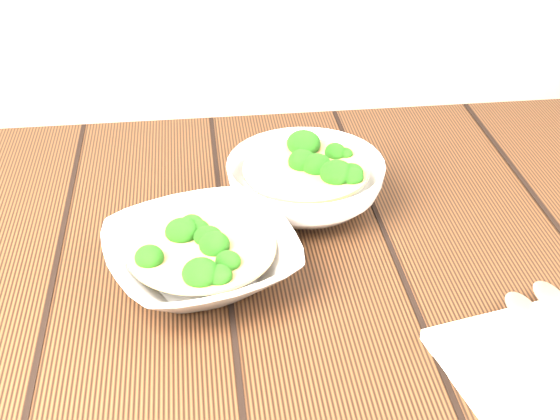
# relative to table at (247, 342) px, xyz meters

# --- Properties ---
(table) EXTENTS (1.20, 0.80, 0.75)m
(table) POSITION_rel_table_xyz_m (0.00, 0.00, 0.00)
(table) COLOR #392010
(table) RESTS_ON ground
(soup_bowl_front) EXTENTS (0.27, 0.27, 0.06)m
(soup_bowl_front) POSITION_rel_table_xyz_m (-0.05, -0.01, 0.15)
(soup_bowl_front) COLOR silver
(soup_bowl_front) RESTS_ON table
(soup_bowl_back) EXTENTS (0.25, 0.25, 0.07)m
(soup_bowl_back) POSITION_rel_table_xyz_m (0.09, 0.12, 0.15)
(soup_bowl_back) COLOR silver
(soup_bowl_back) RESTS_ON table
(trivet) EXTENTS (0.15, 0.15, 0.03)m
(trivet) POSITION_rel_table_xyz_m (-0.03, 0.02, 0.13)
(trivet) COLOR black
(trivet) RESTS_ON table
(spoon_left) EXTENTS (0.03, 0.19, 0.01)m
(spoon_left) POSITION_rel_table_xyz_m (0.29, -0.17, 0.14)
(spoon_left) COLOR #B9B5A3
(spoon_left) RESTS_ON napkin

